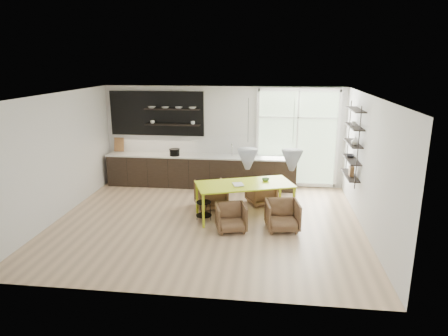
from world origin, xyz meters
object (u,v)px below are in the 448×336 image
at_px(dining_table, 245,186).
at_px(armchair_front_right, 282,216).
at_px(wire_stool, 204,208).
at_px(armchair_front_left, 231,218).
at_px(armchair_back_right, 261,192).
at_px(armchair_back_left, 211,195).

relative_size(dining_table, armchair_front_right, 3.40).
bearing_deg(armchair_front_right, wire_stool, 161.67).
relative_size(dining_table, armchair_front_left, 3.75).
bearing_deg(armchair_back_right, armchair_front_left, 45.10).
height_order(armchair_front_left, wire_stool, armchair_front_left).
xyz_separation_m(armchair_back_right, armchair_front_right, (0.52, -1.60, 0.02)).
height_order(dining_table, armchair_back_right, dining_table).
height_order(armchair_back_right, armchair_front_right, armchair_front_right).
bearing_deg(armchair_back_right, armchair_back_left, -6.11).
bearing_deg(armchair_back_right, dining_table, 42.10).
bearing_deg(armchair_back_left, wire_stool, 65.86).
relative_size(armchair_front_left, armchair_front_right, 0.91).
xyz_separation_m(dining_table, armchair_back_right, (0.37, 0.93, -0.46)).
bearing_deg(armchair_back_left, dining_table, 130.19).
bearing_deg(armchair_back_right, wire_stool, 19.27).
relative_size(armchair_back_right, armchair_front_left, 1.03).
height_order(armchair_back_right, armchair_front_left, armchair_back_right).
bearing_deg(armchair_front_right, armchair_back_left, 137.95).
bearing_deg(armchair_back_right, armchair_front_right, 81.57).
xyz_separation_m(armchair_back_left, armchair_front_left, (0.65, -1.32, -0.05)).
bearing_deg(wire_stool, armchair_back_left, 87.51).
xyz_separation_m(armchair_back_left, armchair_back_right, (1.24, 0.46, -0.04)).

